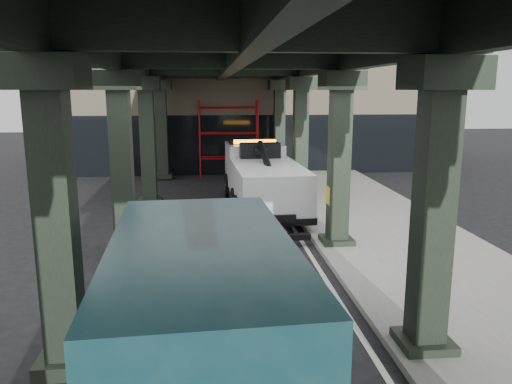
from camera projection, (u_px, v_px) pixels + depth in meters
ground at (254, 275)px, 12.36m from camera, size 90.00×90.00×0.00m
sidewalk at (399, 243)px, 14.71m from camera, size 5.00×40.00×0.15m
lane_stripe at (306, 248)px, 14.47m from camera, size 0.12×38.00×0.01m
viaduct at (232, 53)px, 13.17m from camera, size 7.40×32.00×6.40m
building at (257, 98)px, 31.24m from camera, size 22.00×10.00×8.00m
scaffolding at (229, 136)px, 26.22m from camera, size 3.08×0.88×4.00m
tow_truck at (261, 176)px, 18.89m from camera, size 2.67×8.15×2.64m
towed_van at (202, 314)px, 7.05m from camera, size 2.86×6.52×2.59m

